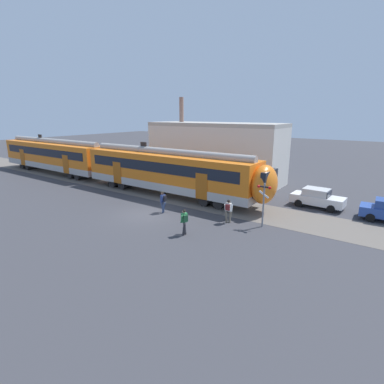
% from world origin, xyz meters
% --- Properties ---
extents(ground_plane, '(160.00, 160.00, 0.00)m').
position_xyz_m(ground_plane, '(0.00, 0.00, 0.00)').
color(ground_plane, '#38383D').
extents(track_bed, '(80.00, 4.40, 0.01)m').
position_xyz_m(track_bed, '(-13.55, 5.26, 0.01)').
color(track_bed, '#605951').
rests_on(track_bed, ground).
extents(commuter_train, '(38.05, 3.07, 4.73)m').
position_xyz_m(commuter_train, '(-11.07, 5.25, 2.25)').
color(commuter_train, '#B2ADA8').
rests_on(commuter_train, ground).
extents(pedestrian_navy, '(0.65, 0.53, 1.67)m').
position_xyz_m(pedestrian_navy, '(0.74, 1.01, 0.99)').
color(pedestrian_navy, navy).
rests_on(pedestrian_navy, ground).
extents(pedestrian_green, '(0.57, 0.66, 1.67)m').
position_xyz_m(pedestrian_green, '(4.67, -1.56, 0.99)').
color(pedestrian_green, '#28282D').
rests_on(pedestrian_green, ground).
extents(pedestrian_white, '(0.54, 0.67, 1.67)m').
position_xyz_m(pedestrian_white, '(5.85, 1.91, 0.99)').
color(pedestrian_white, '#6B6051').
rests_on(pedestrian_white, ground).
extents(parked_car_white, '(4.07, 1.90, 1.54)m').
position_xyz_m(parked_car_white, '(9.98, 9.22, 0.78)').
color(parked_car_white, silver).
rests_on(parked_car_white, ground).
extents(crossing_signal, '(0.96, 0.22, 3.00)m').
position_xyz_m(crossing_signal, '(8.08, 2.56, 2.01)').
color(crossing_signal, gray).
rests_on(crossing_signal, ground).
extents(background_building, '(15.31, 5.00, 9.20)m').
position_xyz_m(background_building, '(-2.20, 13.29, 3.21)').
color(background_building, beige).
rests_on(background_building, ground).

